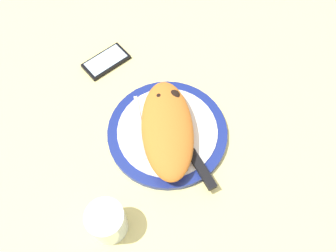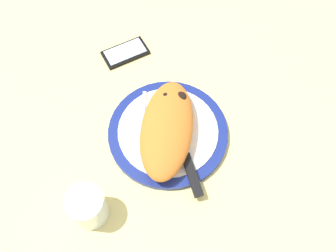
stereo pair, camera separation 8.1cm
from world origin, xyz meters
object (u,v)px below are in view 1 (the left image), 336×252
Objects in this scene: plate at (168,132)px; water_glass at (108,222)px; knife at (196,159)px; smartphone at (107,61)px; calzone at (168,128)px; fork at (142,132)px.

water_glass is (21.86, -12.06, 2.82)cm from plate.
smartphone is at bearing -142.26° from knife.
fork is (-0.45, -5.97, -2.74)cm from calzone.
calzone reaches higher than smartphone.
fork reaches higher than plate.
plate is at bearing 96.53° from fork.
calzone is (1.14, -0.05, 3.88)cm from plate.
knife is (6.41, 6.19, -2.44)cm from calzone.
plate is 9.84cm from knife.
smartphone is at bearing -142.76° from plate.
calzone is 9.24cm from knife.
plate is 26.93cm from smartphone.
calzone is at bearing 149.91° from water_glass.
fork is 24.44cm from smartphone.
plate is 1.67× the size of fork.
fork is 0.81× the size of knife.
plate is 3.31× the size of water_glass.
plate is 2.15× the size of smartphone.
knife is at bearing 39.12° from plate.
calzone is at bearing -135.97° from knife.
calzone is 23.97cm from water_glass.
fork is 13.97cm from knife.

